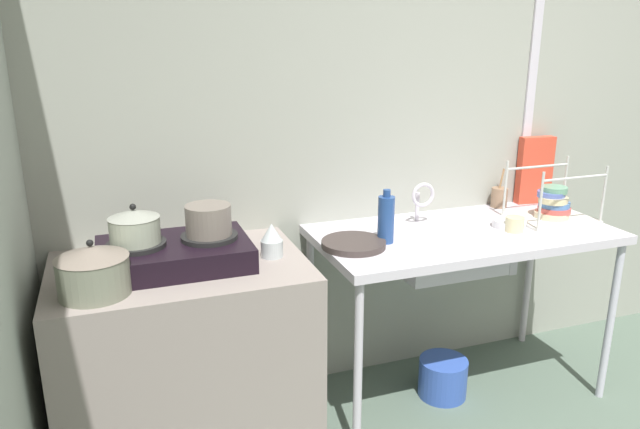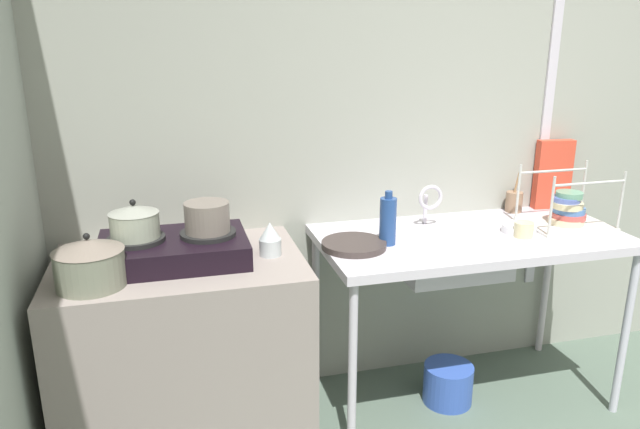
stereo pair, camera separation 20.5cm
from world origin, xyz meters
The scene contains 19 objects.
wall_back centered at (0.00, 1.92, 1.37)m, with size 5.07×0.10×2.74m, color #9A9D90.
wall_metal_strip centered at (0.26, 1.86, 1.51)m, with size 0.05×0.01×2.19m, color silver.
counter_concrete centered at (-1.59, 1.54, 0.42)m, with size 0.99×0.67×0.84m, color gray.
counter_sink centered at (-0.30, 1.54, 0.78)m, with size 1.38×0.67×0.84m.
stove centered at (-1.61, 1.54, 0.89)m, with size 0.57×0.39×0.11m.
pot_on_left_burner centered at (-1.74, 1.54, 1.02)m, with size 0.19×0.19×0.15m.
pot_on_right_burner centered at (-1.47, 1.54, 1.01)m, with size 0.18×0.18×0.12m.
pot_beside_stove centered at (-1.90, 1.36, 0.93)m, with size 0.25×0.25×0.20m.
percolator centered at (-1.22, 1.51, 0.91)m, with size 0.09×0.09×0.14m.
sink_basin centered at (-0.41, 1.53, 0.76)m, with size 0.47×0.36×0.17m, color silver.
faucet centered at (-0.44, 1.70, 0.97)m, with size 0.12×0.07×0.20m.
frying_pan centered at (-0.87, 1.50, 0.85)m, with size 0.27×0.27×0.03m, color #3A302E.
dish_rack centered at (0.19, 1.53, 0.91)m, with size 0.38×0.28×0.28m.
cup_by_rack centered at (-0.09, 1.44, 0.87)m, with size 0.08×0.08×0.07m, color beige.
small_bowl_on_drainboard centered at (-0.08, 1.51, 0.86)m, with size 0.15×0.15×0.04m, color silver.
bottle_by_sink centered at (-0.71, 1.51, 0.95)m, with size 0.07×0.07×0.24m.
cereal_box centered at (0.31, 1.82, 1.02)m, with size 0.19×0.05×0.35m, color #D7442D.
utensil_jar centered at (0.09, 1.81, 0.89)m, with size 0.08×0.08×0.20m.
bucket_on_floor centered at (-0.38, 1.51, 0.10)m, with size 0.24×0.24×0.19m, color #3556B7.
Camera 1 is at (-1.80, -0.68, 1.70)m, focal length 33.24 mm.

